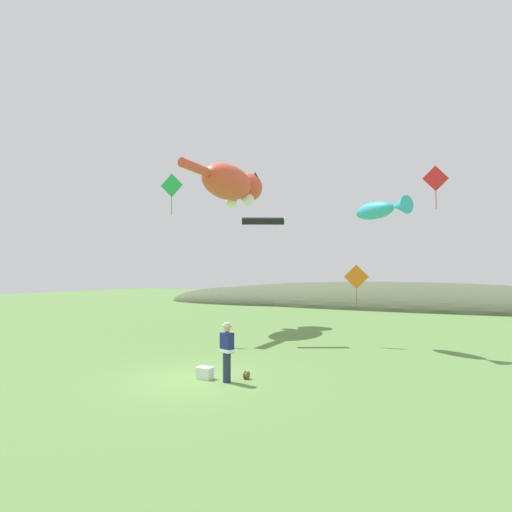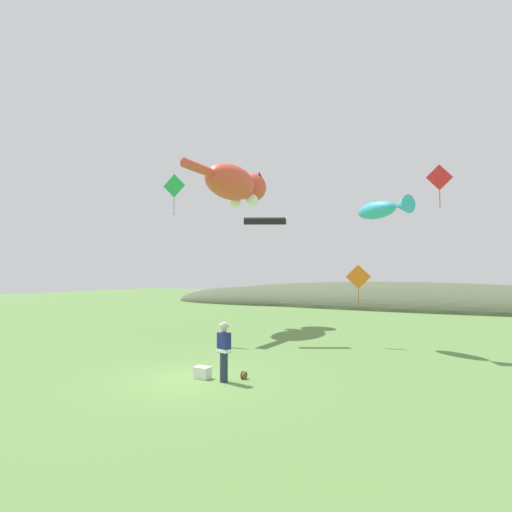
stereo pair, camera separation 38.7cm
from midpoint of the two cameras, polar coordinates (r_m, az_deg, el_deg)
ground_plane at (r=13.00m, az=-8.24°, el=-17.08°), size 120.00×120.00×0.00m
distant_hill_ridge at (r=42.83m, az=15.93°, el=-6.88°), size 49.75×12.30×5.00m
festival_attendant at (r=12.44m, az=-3.69°, el=-13.26°), size 0.48×0.37×1.77m
kite_spool at (r=12.93m, az=-0.84°, el=-16.65°), size 0.12×0.24×0.24m
picnic_cooler at (r=13.07m, az=-6.79°, el=-16.20°), size 0.50×0.34×0.36m
kite_giant_cat at (r=25.79m, az=-2.48°, el=10.18°), size 2.44×8.34×2.53m
kite_fish_windsock at (r=19.07m, az=18.09°, el=6.41°), size 2.95×2.34×0.92m
kite_tube_streamer at (r=19.90m, az=1.99°, el=5.01°), size 2.07×1.39×0.44m
kite_diamond_red at (r=22.17m, az=25.19°, el=10.10°), size 1.20×0.54×2.20m
kite_diamond_green at (r=21.14m, az=-11.09°, el=9.77°), size 1.20×0.31×2.13m
kite_diamond_orange at (r=19.12m, az=14.97°, el=-2.95°), size 1.12×0.24×2.04m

